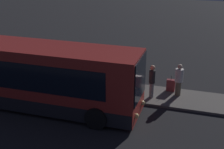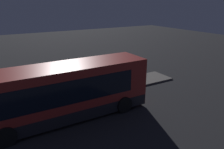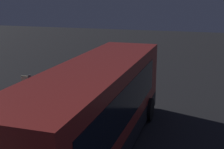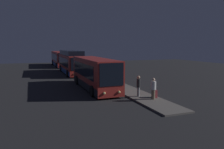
# 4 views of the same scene
# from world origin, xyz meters

# --- Properties ---
(ground) EXTENTS (80.00, 80.00, 0.00)m
(ground) POSITION_xyz_m (0.00, 0.00, 0.00)
(ground) COLOR #232326
(platform) EXTENTS (20.00, 2.41, 0.13)m
(platform) POSITION_xyz_m (0.00, 2.80, 0.06)
(platform) COLOR #605B56
(platform) RESTS_ON ground
(bus_lead) EXTENTS (10.67, 2.75, 3.26)m
(bus_lead) POSITION_xyz_m (-0.78, -0.04, 1.62)
(bus_lead) COLOR maroon
(bus_lead) RESTS_ON ground
(passenger_boarding) EXTENTS (0.41, 0.41, 1.84)m
(passenger_boarding) POSITION_xyz_m (4.66, 2.43, 1.15)
(passenger_boarding) COLOR gray
(passenger_boarding) RESTS_ON platform
(passenger_waiting) EXTENTS (0.47, 0.47, 1.79)m
(passenger_waiting) POSITION_xyz_m (6.01, 3.13, 1.08)
(passenger_waiting) COLOR #6B604C
(passenger_waiting) RESTS_ON platform
(passenger_with_bags) EXTENTS (0.60, 0.65, 1.74)m
(passenger_with_bags) POSITION_xyz_m (-0.45, 2.88, 1.06)
(passenger_with_bags) COLOR #2D2D33
(passenger_with_bags) RESTS_ON platform
(suitcase) EXTENTS (0.47, 0.25, 0.92)m
(suitcase) POSITION_xyz_m (5.56, 3.56, 0.47)
(suitcase) COLOR maroon
(suitcase) RESTS_ON platform
(sign_post) EXTENTS (0.10, 0.64, 2.78)m
(sign_post) POSITION_xyz_m (-1.38, 2.13, 1.85)
(sign_post) COLOR #4C4C51
(sign_post) RESTS_ON platform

